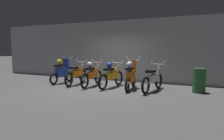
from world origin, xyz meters
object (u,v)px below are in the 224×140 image
motorbike_slot_2 (92,74)px  motorbike_slot_4 (131,75)px  motorbike_slot_3 (111,75)px  trash_bin (199,81)px  motorbike_slot_0 (62,71)px  motorbike_slot_5 (153,79)px  motorbike_slot_1 (76,74)px

motorbike_slot_2 → motorbike_slot_4: bearing=1.5°
motorbike_slot_3 → trash_bin: size_ratio=2.14×
motorbike_slot_0 → motorbike_slot_2: size_ratio=0.86×
motorbike_slot_4 → trash_bin: 2.57m
motorbike_slot_0 → motorbike_slot_4: (3.56, -0.14, 0.00)m
motorbike_slot_0 → motorbike_slot_2: bearing=-5.8°
motorbike_slot_4 → motorbike_slot_5: motorbike_slot_4 is taller
motorbike_slot_3 → trash_bin: bearing=7.6°
motorbike_slot_5 → motorbike_slot_3: bearing=179.1°
motorbike_slot_2 → motorbike_slot_5: bearing=1.6°
motorbike_slot_4 → trash_bin: (2.51, 0.51, -0.11)m
motorbike_slot_5 → motorbike_slot_4: bearing=-178.2°
motorbike_slot_3 → motorbike_slot_1: bearing=179.9°
motorbike_slot_2 → motorbike_slot_3: (0.89, 0.10, 0.00)m
motorbike_slot_2 → trash_bin: size_ratio=2.14×
motorbike_slot_1 → motorbike_slot_4: size_ratio=1.16×
motorbike_slot_0 → motorbike_slot_3: 2.68m
motorbike_slot_3 → motorbike_slot_4: (0.89, -0.06, 0.04)m
motorbike_slot_0 → motorbike_slot_5: bearing=-1.4°
motorbike_slot_0 → motorbike_slot_5: size_ratio=0.86×
motorbike_slot_4 → motorbike_slot_5: size_ratio=0.86×
trash_bin → motorbike_slot_4: bearing=-168.6°
motorbike_slot_4 → trash_bin: bearing=11.4°
motorbike_slot_3 → trash_bin: 3.43m
motorbike_slot_2 → motorbike_slot_3: 0.90m
motorbike_slot_1 → motorbike_slot_2: same height
motorbike_slot_2 → motorbike_slot_5: same height
motorbike_slot_1 → trash_bin: (5.19, 0.45, -0.04)m
motorbike_slot_1 → trash_bin: size_ratio=2.14×
motorbike_slot_3 → motorbike_slot_2: bearing=-173.5°
motorbike_slot_1 → trash_bin: bearing=4.9°
motorbike_slot_1 → motorbike_slot_3: size_ratio=1.00×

